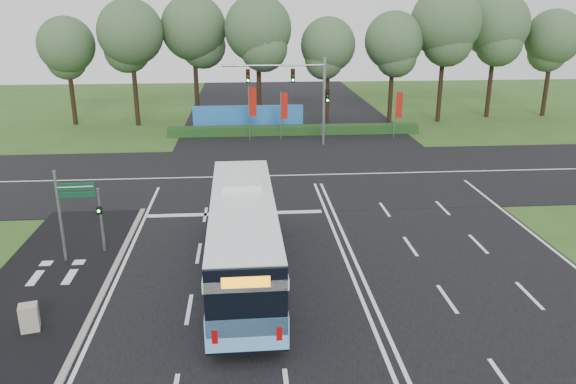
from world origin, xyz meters
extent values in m
plane|color=#30521B|center=(0.00, 0.00, 0.00)|extent=(120.00, 120.00, 0.00)
cube|color=black|center=(0.00, 0.00, 0.02)|extent=(20.00, 120.00, 0.04)
cube|color=black|center=(0.00, 12.00, 0.03)|extent=(120.00, 14.00, 0.05)
cube|color=black|center=(-12.50, -3.00, 0.03)|extent=(5.00, 18.00, 0.06)
cube|color=gray|center=(-10.10, -3.00, 0.06)|extent=(0.25, 18.00, 0.12)
cube|color=#69B1F3|center=(-4.52, -2.31, 1.12)|extent=(2.78, 12.65, 1.16)
cube|color=black|center=(-4.52, -2.31, 0.60)|extent=(2.75, 12.58, 0.32)
cube|color=black|center=(-4.52, -2.31, 2.18)|extent=(2.67, 12.46, 1.00)
cube|color=white|center=(-4.52, -2.31, 2.81)|extent=(2.78, 12.65, 0.37)
cube|color=white|center=(-4.52, -2.31, 3.17)|extent=(2.72, 12.14, 0.37)
cube|color=white|center=(-4.55, 0.31, 3.49)|extent=(1.72, 3.17, 0.26)
cube|color=black|center=(-4.44, -8.56, 2.23)|extent=(2.55, 0.15, 2.31)
cube|color=orange|center=(-4.44, -8.60, 2.96)|extent=(1.47, 0.08, 0.37)
cylinder|color=black|center=(-5.79, 1.25, 0.55)|extent=(0.31, 1.10, 1.09)
cylinder|color=black|center=(-3.33, 1.28, 0.55)|extent=(0.31, 1.10, 1.09)
cylinder|color=black|center=(-5.70, -6.32, 0.55)|extent=(0.31, 1.10, 1.09)
cylinder|color=black|center=(-3.23, -6.29, 0.55)|extent=(0.31, 1.10, 1.09)
cylinder|color=gray|center=(-10.95, 0.58, 1.54)|extent=(0.12, 0.12, 3.09)
cube|color=black|center=(-10.95, 0.40, 2.12)|extent=(0.29, 0.23, 0.35)
sphere|color=#19F233|center=(-10.95, 0.30, 2.12)|extent=(0.12, 0.12, 0.12)
cylinder|color=gray|center=(-12.42, -0.35, 2.11)|extent=(0.13, 0.13, 4.22)
cube|color=#0B3F22|center=(-11.63, -0.31, 3.48)|extent=(1.58, 0.15, 0.32)
cube|color=#0B3F22|center=(-11.63, -0.31, 3.11)|extent=(1.58, 0.15, 0.23)
cube|color=white|center=(-11.63, -0.34, 3.48)|extent=(1.47, 0.09, 0.04)
cube|color=#A89E88|center=(-11.98, -6.00, 0.51)|extent=(0.73, 0.65, 1.03)
cylinder|color=gray|center=(-3.96, 22.78, 2.26)|extent=(0.07, 0.07, 4.52)
cube|color=#A41A0E|center=(-3.63, 22.81, 3.21)|extent=(0.60, 0.08, 2.41)
cylinder|color=gray|center=(-1.33, 22.36, 2.05)|extent=(0.06, 0.06, 4.11)
cube|color=#A41A0E|center=(-1.03, 22.38, 2.92)|extent=(0.55, 0.07, 2.19)
cylinder|color=gray|center=(8.36, 22.44, 2.02)|extent=(0.06, 0.06, 4.03)
cube|color=#A41A0E|center=(8.63, 22.32, 2.87)|extent=(0.50, 0.26, 2.15)
cylinder|color=gray|center=(2.00, 20.50, 3.50)|extent=(0.24, 0.24, 7.00)
cylinder|color=gray|center=(-2.00, 20.50, 6.40)|extent=(8.00, 0.16, 0.16)
cube|color=black|center=(-0.50, 20.50, 5.60)|extent=(0.32, 0.28, 1.05)
cube|color=black|center=(-4.00, 20.50, 5.60)|extent=(0.32, 0.28, 1.05)
cube|color=black|center=(2.25, 20.50, 4.00)|extent=(0.32, 0.28, 1.05)
cube|color=#163914|center=(0.00, 24.50, 0.40)|extent=(22.00, 1.20, 0.80)
cube|color=blue|center=(-4.00, 27.00, 1.10)|extent=(10.00, 0.30, 2.20)
cylinder|color=black|center=(-20.45, 30.60, 3.50)|extent=(0.44, 0.44, 7.01)
sphere|color=#365331|center=(-20.45, 30.60, 7.38)|extent=(5.16, 5.16, 5.16)
cylinder|color=black|center=(-14.43, 29.81, 4.05)|extent=(0.44, 0.44, 8.09)
sphere|color=#365331|center=(-14.43, 29.81, 8.52)|extent=(5.96, 5.96, 5.96)
cylinder|color=black|center=(-8.93, 31.62, 4.18)|extent=(0.44, 0.44, 8.36)
sphere|color=#365331|center=(-8.93, 31.62, 8.80)|extent=(6.16, 6.16, 6.16)
cylinder|color=black|center=(-2.92, 29.51, 4.17)|extent=(0.44, 0.44, 8.34)
sphere|color=#365331|center=(-2.92, 29.51, 8.78)|extent=(6.15, 6.15, 6.15)
cylinder|color=black|center=(3.59, 29.69, 3.48)|extent=(0.44, 0.44, 6.95)
sphere|color=#365331|center=(3.59, 29.69, 7.32)|extent=(5.12, 5.12, 5.12)
cylinder|color=black|center=(9.61, 29.00, 3.66)|extent=(0.44, 0.44, 7.32)
sphere|color=#365331|center=(9.61, 29.00, 7.70)|extent=(5.39, 5.39, 5.39)
cylinder|color=black|center=(14.54, 29.35, 4.44)|extent=(0.44, 0.44, 8.88)
sphere|color=#365331|center=(14.54, 29.35, 9.35)|extent=(6.54, 6.54, 6.54)
cylinder|color=black|center=(20.28, 31.25, 4.28)|extent=(0.44, 0.44, 8.56)
sphere|color=#365331|center=(20.28, 31.25, 9.01)|extent=(6.31, 6.31, 6.31)
cylinder|color=black|center=(26.30, 31.40, 3.71)|extent=(0.44, 0.44, 7.41)
sphere|color=#365331|center=(26.30, 31.40, 7.80)|extent=(5.46, 5.46, 5.46)
camera|label=1|loc=(-4.36, -23.73, 10.85)|focal=35.00mm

